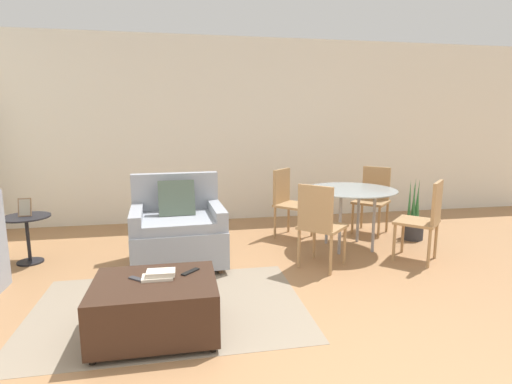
# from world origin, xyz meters

# --- Properties ---
(ground_plane) EXTENTS (20.00, 20.00, 0.00)m
(ground_plane) POSITION_xyz_m (0.00, 0.00, 0.00)
(ground_plane) COLOR #A3754C
(wall_back) EXTENTS (12.00, 0.06, 2.75)m
(wall_back) POSITION_xyz_m (0.00, 3.94, 1.38)
(wall_back) COLOR white
(wall_back) RESTS_ON ground_plane
(area_rug) EXTENTS (2.23, 1.53, 0.01)m
(area_rug) POSITION_xyz_m (-0.64, 0.99, 0.00)
(area_rug) COLOR gray
(area_rug) RESTS_ON ground_plane
(armchair) EXTENTS (1.00, 0.91, 0.95)m
(armchair) POSITION_xyz_m (-0.56, 2.04, 0.37)
(armchair) COLOR #999EA8
(armchair) RESTS_ON ground_plane
(ottoman) EXTENTS (0.87, 0.68, 0.41)m
(ottoman) POSITION_xyz_m (-0.72, 0.59, 0.23)
(ottoman) COLOR #382319
(ottoman) RESTS_ON ground_plane
(book_stack) EXTENTS (0.24, 0.14, 0.06)m
(book_stack) POSITION_xyz_m (-0.69, 0.63, 0.44)
(book_stack) COLOR beige
(book_stack) RESTS_ON ottoman
(tv_remote_primary) EXTENTS (0.14, 0.15, 0.01)m
(tv_remote_primary) POSITION_xyz_m (-0.47, 0.70, 0.42)
(tv_remote_primary) COLOR black
(tv_remote_primary) RESTS_ON ottoman
(tv_remote_secondary) EXTENTS (0.15, 0.13, 0.01)m
(tv_remote_secondary) POSITION_xyz_m (-0.84, 0.63, 0.42)
(tv_remote_secondary) COLOR #333338
(tv_remote_secondary) RESTS_ON ottoman
(side_table) EXTENTS (0.49, 0.49, 0.52)m
(side_table) POSITION_xyz_m (-2.17, 2.37, 0.37)
(side_table) COLOR black
(side_table) RESTS_ON ground_plane
(picture_frame) EXTENTS (0.13, 0.07, 0.19)m
(picture_frame) POSITION_xyz_m (-2.17, 2.37, 0.62)
(picture_frame) COLOR #8C6647
(picture_frame) RESTS_ON side_table
(dining_table) EXTENTS (1.08, 1.08, 0.73)m
(dining_table) POSITION_xyz_m (1.48, 2.22, 0.64)
(dining_table) COLOR #99A8AD
(dining_table) RESTS_ON ground_plane
(dining_chair_near_left) EXTENTS (0.59, 0.59, 0.90)m
(dining_chair_near_left) POSITION_xyz_m (0.87, 1.62, 0.52)
(dining_chair_near_left) COLOR tan
(dining_chair_near_left) RESTS_ON ground_plane
(dining_chair_near_right) EXTENTS (0.59, 0.59, 0.90)m
(dining_chair_near_right) POSITION_xyz_m (2.08, 1.62, 0.52)
(dining_chair_near_right) COLOR tan
(dining_chair_near_right) RESTS_ON ground_plane
(dining_chair_far_left) EXTENTS (0.59, 0.59, 0.90)m
(dining_chair_far_left) POSITION_xyz_m (0.87, 2.83, 0.52)
(dining_chair_far_left) COLOR tan
(dining_chair_far_left) RESTS_ON ground_plane
(dining_chair_far_right) EXTENTS (0.59, 0.59, 0.90)m
(dining_chair_far_right) POSITION_xyz_m (2.08, 2.83, 0.52)
(dining_chair_far_right) COLOR tan
(dining_chair_far_right) RESTS_ON ground_plane
(potted_plant_small) EXTENTS (0.27, 0.27, 0.81)m
(potted_plant_small) POSITION_xyz_m (2.45, 2.40, 0.21)
(potted_plant_small) COLOR #333338
(potted_plant_small) RESTS_ON ground_plane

